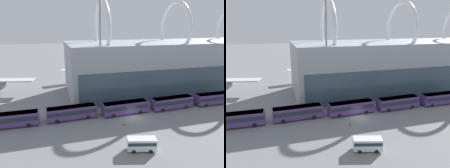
# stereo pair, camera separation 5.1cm
# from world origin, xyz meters

# --- Properties ---
(ground_plane) EXTENTS (440.00, 440.00, 0.00)m
(ground_plane) POSITION_xyz_m (0.00, 0.00, 0.00)
(ground_plane) COLOR slate
(airliner_at_gate_far) EXTENTS (39.78, 38.80, 15.18)m
(airliner_at_gate_far) POSITION_xyz_m (5.17, 42.06, 5.76)
(airliner_at_gate_far) COLOR silver
(airliner_at_gate_far) RESTS_ON ground_plane
(airliner_parked_remote) EXTENTS (31.85, 33.11, 14.42)m
(airliner_parked_remote) POSITION_xyz_m (54.41, 45.10, 5.23)
(airliner_parked_remote) COLOR white
(airliner_parked_remote) RESTS_ON ground_plane
(shuttle_bus_0) EXTENTS (11.46, 2.93, 3.13)m
(shuttle_bus_0) POSITION_xyz_m (-27.23, 2.92, 1.84)
(shuttle_bus_0) COLOR #56387A
(shuttle_bus_0) RESTS_ON ground_plane
(shuttle_bus_1) EXTENTS (11.56, 3.32, 3.13)m
(shuttle_bus_1) POSITION_xyz_m (-14.17, 3.25, 1.84)
(shuttle_bus_1) COLOR #56387A
(shuttle_bus_1) RESTS_ON ground_plane
(shuttle_bus_2) EXTENTS (11.55, 3.28, 3.13)m
(shuttle_bus_2) POSITION_xyz_m (-1.12, 2.68, 1.84)
(shuttle_bus_2) COLOR #56387A
(shuttle_bus_2) RESTS_ON ground_plane
(shuttle_bus_3) EXTENTS (11.57, 3.37, 3.13)m
(shuttle_bus_3) POSITION_xyz_m (11.94, 2.55, 1.84)
(shuttle_bus_3) COLOR #56387A
(shuttle_bus_3) RESTS_ON ground_plane
(shuttle_bus_4) EXTENTS (11.46, 2.91, 3.13)m
(shuttle_bus_4) POSITION_xyz_m (25.00, 2.20, 1.84)
(shuttle_bus_4) COLOR #56387A
(shuttle_bus_4) RESTS_ON ground_plane
(service_van_foreground) EXTENTS (5.41, 3.25, 2.39)m
(service_van_foreground) POSITION_xyz_m (-3.87, -13.58, 1.40)
(service_van_foreground) COLOR silver
(service_van_foreground) RESTS_ON ground_plane
(floodlight_mast) EXTENTS (2.66, 2.66, 29.76)m
(floodlight_mast) POSITION_xyz_m (-4.97, 12.16, 19.94)
(floodlight_mast) COLOR gray
(floodlight_mast) RESTS_ON ground_plane
(lane_stripe_0) EXTENTS (9.49, 3.78, 0.01)m
(lane_stripe_0) POSITION_xyz_m (22.33, 2.60, 0.00)
(lane_stripe_0) COLOR yellow
(lane_stripe_0) RESTS_ON ground_plane
(traffic_cone_0) EXTENTS (0.57, 0.57, 0.64)m
(traffic_cone_0) POSITION_xyz_m (-3.50, -3.23, 0.31)
(traffic_cone_0) COLOR black
(traffic_cone_0) RESTS_ON ground_plane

